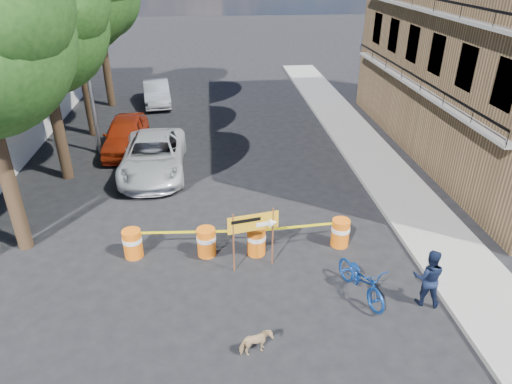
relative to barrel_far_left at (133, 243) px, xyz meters
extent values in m
plane|color=black|center=(3.36, -1.15, -0.47)|extent=(120.00, 120.00, 0.00)
cube|color=gray|center=(9.56, 4.85, -0.40)|extent=(2.40, 40.00, 0.15)
cylinder|color=#332316|center=(-3.44, 0.85, 2.05)|extent=(0.44, 0.44, 5.04)
cylinder|color=#332316|center=(-3.44, 5.85, 1.91)|extent=(0.44, 0.44, 4.76)
sphere|color=#1B4513|center=(-3.44, 5.85, 5.48)|extent=(5.00, 5.00, 5.00)
sphere|color=#1B4513|center=(-4.19, 6.48, 4.80)|extent=(3.50, 3.50, 3.50)
cylinder|color=#332316|center=(-3.44, 10.85, 2.19)|extent=(0.44, 0.44, 5.32)
sphere|color=#1B4513|center=(-4.25, 11.53, 5.42)|extent=(3.78, 3.78, 3.78)
cylinder|color=#332316|center=(-3.44, 15.85, 1.99)|extent=(0.44, 0.44, 4.93)
sphere|color=#1B4513|center=(-4.16, 16.45, 4.98)|extent=(3.36, 3.36, 3.36)
cylinder|color=gray|center=(-2.64, 8.35, 3.53)|extent=(0.16, 0.16, 8.00)
cylinder|color=orange|center=(0.00, 0.00, -0.02)|extent=(0.56, 0.56, 0.90)
cylinder|color=white|center=(0.00, 0.00, 0.13)|extent=(0.58, 0.58, 0.14)
cylinder|color=orange|center=(2.20, -0.13, -0.02)|extent=(0.56, 0.56, 0.90)
cylinder|color=white|center=(2.20, -0.13, 0.13)|extent=(0.58, 0.58, 0.14)
cylinder|color=orange|center=(3.70, -0.23, -0.02)|extent=(0.56, 0.56, 0.90)
cylinder|color=white|center=(3.70, -0.23, 0.13)|extent=(0.58, 0.58, 0.14)
cylinder|color=orange|center=(6.35, -0.04, -0.02)|extent=(0.56, 0.56, 0.90)
cylinder|color=white|center=(6.35, -0.04, 0.13)|extent=(0.58, 0.58, 0.14)
cylinder|color=#592D19|center=(2.98, -1.03, 0.48)|extent=(0.05, 0.05, 1.90)
cylinder|color=#592D19|center=(4.12, -0.80, 0.48)|extent=(0.05, 0.05, 1.90)
cube|color=orange|center=(3.55, -0.91, 1.06)|extent=(1.45, 0.32, 0.53)
cube|color=white|center=(3.84, -0.87, 0.96)|extent=(0.42, 0.09, 0.13)
cone|color=white|center=(4.12, -0.82, 0.96)|extent=(0.28, 0.31, 0.27)
cube|color=black|center=(3.35, -0.97, 1.16)|extent=(0.83, 0.18, 0.11)
imported|color=black|center=(7.86, -2.86, 0.34)|extent=(0.95, 0.84, 1.62)
imported|color=#123D92|center=(6.27, -2.41, 0.56)|extent=(1.01, 1.25, 2.07)
imported|color=tan|center=(3.30, -4.15, -0.15)|extent=(0.82, 0.57, 0.64)
imported|color=silver|center=(0.06, 5.97, 0.28)|extent=(2.56, 5.44, 1.50)
imported|color=#A0270D|center=(-1.44, 8.56, 0.30)|extent=(1.85, 4.53, 1.54)
imported|color=#B9BAC1|center=(-0.71, 15.82, 0.22)|extent=(2.02, 4.38, 1.39)
camera|label=1|loc=(2.55, -11.66, 7.71)|focal=32.00mm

